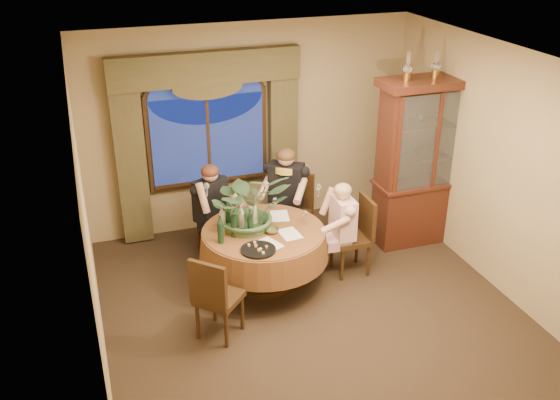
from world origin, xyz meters
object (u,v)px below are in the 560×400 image
object	(u,v)px
dining_table	(264,258)
chair_front_left	(219,295)
chair_right	(351,237)
centerpiece_plant	(248,178)
oil_lamp_left	(408,66)
wine_bottle_2	(220,229)
wine_bottle_1	(241,219)
wine_bottle_4	(229,212)
stoneware_vase	(252,215)
wine_bottle_3	(222,220)
chair_back_right	(293,213)
wine_bottle_5	(250,223)
person_back	(211,212)
chair_back	(216,218)
person_pink	(342,229)
olive_bowl	(272,231)
oil_lamp_center	(436,64)
oil_lamp_right	(464,62)
china_cabinet	(426,162)
person_scarf	(286,198)
wine_bottle_0	(234,223)

from	to	relation	value
dining_table	chair_front_left	xyz separation A→B (m)	(-0.71, -0.74, 0.10)
chair_right	centerpiece_plant	world-z (taller)	centerpiece_plant
oil_lamp_left	wine_bottle_2	world-z (taller)	oil_lamp_left
wine_bottle_1	wine_bottle_4	xyz separation A→B (m)	(-0.09, 0.20, 0.00)
stoneware_vase	wine_bottle_3	distance (m)	0.39
chair_back_right	wine_bottle_5	bearing A→B (deg)	86.01
person_back	wine_bottle_1	bearing A→B (deg)	75.43
chair_back	person_back	bearing A→B (deg)	40.05
oil_lamp_left	person_pink	xyz separation A→B (m)	(-0.98, -0.48, -1.78)
olive_bowl	chair_right	bearing A→B (deg)	3.76
olive_bowl	wine_bottle_1	size ratio (longest dim) A/B	0.49
olive_bowl	wine_bottle_3	size ratio (longest dim) A/B	0.49
chair_front_left	wine_bottle_1	bearing A→B (deg)	103.33
oil_lamp_center	oil_lamp_right	world-z (taller)	same
chair_back_right	wine_bottle_2	world-z (taller)	wine_bottle_2
oil_lamp_center	olive_bowl	xyz separation A→B (m)	(-2.27, -0.55, -1.61)
oil_lamp_center	chair_back_right	size ratio (longest dim) A/B	0.35
chair_right	oil_lamp_center	bearing A→B (deg)	-67.70
dining_table	person_back	bearing A→B (deg)	117.15
chair_front_left	person_pink	size ratio (longest dim) A/B	0.80
oil_lamp_center	person_back	distance (m)	3.29
wine_bottle_3	wine_bottle_4	xyz separation A→B (m)	(0.11, 0.16, 0.00)
dining_table	wine_bottle_3	bearing A→B (deg)	169.88
dining_table	china_cabinet	distance (m)	2.50
wine_bottle_3	centerpiece_plant	bearing A→B (deg)	11.94
chair_back_right	stoneware_vase	bearing A→B (deg)	80.42
person_back	wine_bottle_3	world-z (taller)	person_back
wine_bottle_1	wine_bottle_5	bearing A→B (deg)	-58.65
centerpiece_plant	wine_bottle_4	xyz separation A→B (m)	(-0.22, 0.09, -0.44)
person_back	wine_bottle_2	world-z (taller)	person_back
dining_table	centerpiece_plant	bearing A→B (deg)	129.82
olive_bowl	chair_front_left	bearing A→B (deg)	-140.67
wine_bottle_2	oil_lamp_center	bearing A→B (deg)	11.50
chair_front_left	person_back	distance (m)	1.60
oil_lamp_center	wine_bottle_5	xyz separation A→B (m)	(-2.52, -0.53, -1.47)
stoneware_vase	wine_bottle_1	bearing A→B (deg)	-144.90
china_cabinet	person_scarf	bearing A→B (deg)	166.98
wine_bottle_0	wine_bottle_1	bearing A→B (deg)	38.19
olive_bowl	wine_bottle_1	bearing A→B (deg)	157.54
chair_front_left	wine_bottle_3	size ratio (longest dim) A/B	2.91
chair_back	oil_lamp_right	bearing A→B (deg)	151.40
chair_back	wine_bottle_2	size ratio (longest dim) A/B	2.91
wine_bottle_1	wine_bottle_5	world-z (taller)	same
oil_lamp_right	person_pink	size ratio (longest dim) A/B	0.28
oil_lamp_right	person_pink	world-z (taller)	oil_lamp_right
chair_back	wine_bottle_3	size ratio (longest dim) A/B	2.91
oil_lamp_right	person_back	bearing A→B (deg)	173.13
oil_lamp_center	wine_bottle_3	bearing A→B (deg)	-172.45
dining_table	china_cabinet	xyz separation A→B (m)	(2.34, 0.45, 0.73)
oil_lamp_center	wine_bottle_1	xyz separation A→B (m)	(-2.59, -0.41, -1.47)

